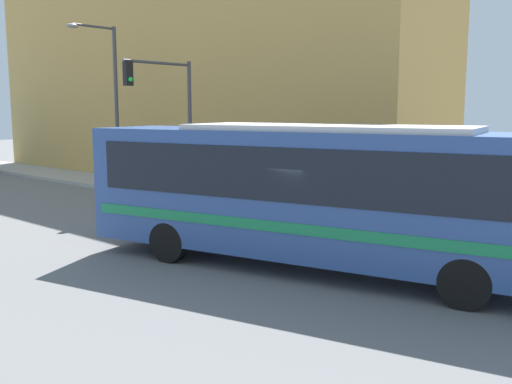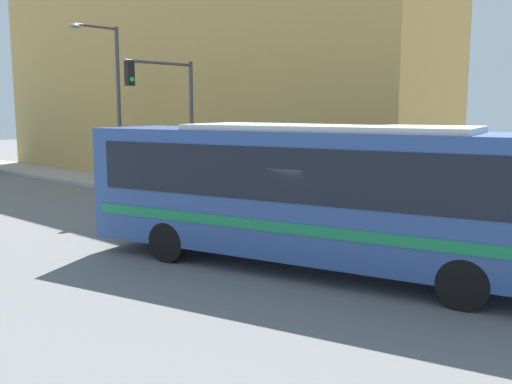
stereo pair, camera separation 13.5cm
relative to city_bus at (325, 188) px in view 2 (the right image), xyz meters
name	(u,v)px [view 2 (the right image)]	position (x,y,z in m)	size (l,w,h in m)	color
ground_plane	(286,265)	(-0.17, 0.99, -1.97)	(120.00, 120.00, 0.00)	slate
sidewalk	(69,176)	(5.77, 20.99, -1.88)	(2.88, 70.00, 0.17)	#A8A399
building_facade	(189,60)	(10.21, 15.95, 4.37)	(6.00, 27.93, 12.67)	tan
city_bus	(325,188)	(0.00, 0.00, 0.00)	(4.96, 12.20, 3.41)	#2D4C8C
fire_hydrant	(274,199)	(4.93, 5.62, -1.43)	(0.23, 0.31, 0.74)	gold
traffic_light_pole	(170,105)	(3.98, 10.14, 1.95)	(3.28, 0.35, 5.48)	#47474C
parking_meter	(206,177)	(4.93, 9.18, -0.90)	(0.14, 0.14, 1.32)	#47474C
street_lamp	(113,93)	(4.87, 15.29, 2.53)	(2.49, 0.28, 7.31)	#47474C
pedestrian_near_corner	(289,180)	(6.06, 5.79, -0.85)	(0.34, 0.34, 1.84)	#47382D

